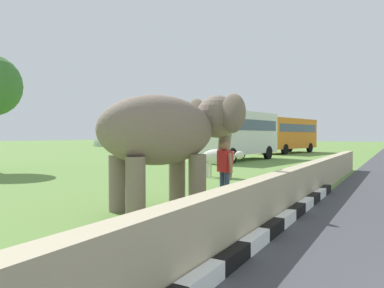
% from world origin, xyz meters
% --- Properties ---
extents(striped_curb, '(16.20, 0.20, 0.24)m').
position_xyz_m(striped_curb, '(-0.35, 3.96, 0.12)').
color(striped_curb, white).
rests_on(striped_curb, ground_plane).
extents(barrier_parapet, '(28.00, 0.36, 1.00)m').
position_xyz_m(barrier_parapet, '(2.00, 4.26, 0.50)').
color(barrier_parapet, tan).
rests_on(barrier_parapet, ground_plane).
extents(elephant, '(4.03, 3.23, 2.91)m').
position_xyz_m(elephant, '(3.08, 6.91, 1.90)').
color(elephant, '#78665A').
rests_on(elephant, ground_plane).
extents(person_handler, '(0.41, 0.61, 1.66)m').
position_xyz_m(person_handler, '(4.51, 6.10, 0.93)').
color(person_handler, navy).
rests_on(person_handler, ground_plane).
extents(bus_white, '(8.60, 3.59, 3.50)m').
position_xyz_m(bus_white, '(19.90, 12.20, 2.08)').
color(bus_white, silver).
rests_on(bus_white, ground_plane).
extents(bus_orange, '(9.19, 4.19, 3.50)m').
position_xyz_m(bus_orange, '(32.65, 11.97, 2.08)').
color(bus_orange, orange).
rests_on(bus_orange, ground_plane).
extents(cow_near, '(0.74, 1.91, 1.23)m').
position_xyz_m(cow_near, '(9.60, 8.67, 0.87)').
color(cow_near, beige).
rests_on(cow_near, ground_plane).
extents(hill_east, '(36.08, 28.87, 12.56)m').
position_xyz_m(hill_east, '(55.00, 38.49, 0.00)').
color(hill_east, slate).
rests_on(hill_east, ground_plane).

